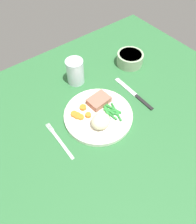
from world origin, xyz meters
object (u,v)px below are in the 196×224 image
Objects in this scene: fork at (60,141)px; knife at (134,94)px; meat_portion at (99,101)px; dinner_plate at (98,115)px; salad_bowl at (130,58)px; water_glass at (75,73)px.

knife is (34.14, -0.03, -0.00)cm from fork.
meat_portion reaches higher than fork.
salad_bowl is at bearing 26.90° from dinner_plate.
water_glass is 0.91× the size of salad_bowl.
water_glass is at bearing 78.99° from dinner_plate.
water_glass is at bearing 88.07° from meat_portion.
fork is at bearing -168.13° from meat_portion.
knife is 18.88cm from salad_bowl.
water_glass is at bearing 127.20° from knife.
knife is at bearing -0.92° from dinner_plate.
salad_bowl is at bearing -11.57° from water_glass.
knife is at bearing -16.04° from meat_portion.
meat_portion is 0.69× the size of salad_bowl.
water_glass is (20.20, 20.09, 4.26)cm from fork.
dinner_plate is at bearing -178.43° from knife.
dinner_plate reaches higher than fork.
water_glass is (0.54, 15.96, 1.64)cm from meat_portion.
water_glass is at bearing 48.74° from fork.
knife is 24.84cm from water_glass.
meat_portion reaches higher than dinner_plate.
water_glass is (-13.94, 20.12, 4.26)cm from knife.
salad_bowl reaches higher than dinner_plate.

